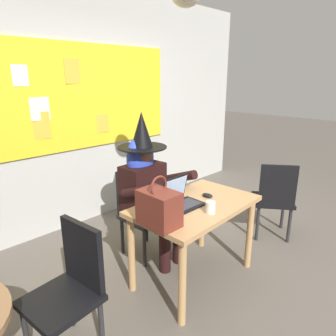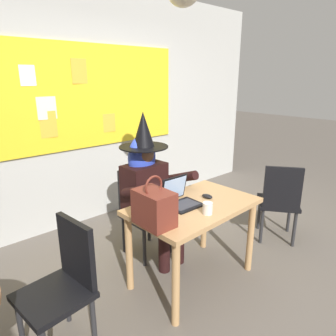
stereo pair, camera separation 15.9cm
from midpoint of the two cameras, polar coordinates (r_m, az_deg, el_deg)
The scene contains 11 objects.
ground_plane at distance 2.97m, azimuth 8.83°, elevation -20.30°, with size 24.00×24.00×0.00m, color #5B544C.
wall_back_bulletin at distance 3.86m, azimuth -12.89°, elevation 11.09°, with size 5.81×1.97×2.82m.
desk_main at distance 2.67m, azimuth 6.54°, elevation -8.97°, with size 1.12×0.71×0.74m.
chair_at_desk at distance 3.16m, azimuth -3.58°, elevation -7.19°, with size 0.43×0.43×0.89m.
person_costumed at distance 2.97m, azimuth -2.16°, elevation -2.66°, with size 0.62×0.71×1.47m.
laptop at distance 2.59m, azimuth 4.06°, elevation -5.74°, with size 0.28×0.27×0.23m.
computer_mouse at distance 2.75m, azimuth 9.03°, elevation -5.28°, with size 0.06×0.10×0.03m, color black.
handbag at distance 2.21m, azimuth -0.55°, elevation -7.45°, with size 0.20×0.30×0.38m.
coffee_mug at distance 2.44m, azimuth 9.32°, elevation -7.49°, with size 0.08×0.08×0.10m, color silver.
chair_spare_by_window at distance 2.21m, azimuth -16.91°, elevation -19.54°, with size 0.46×0.46×0.89m.
chair_extra_corner at distance 3.56m, azimuth 21.41°, elevation -5.49°, with size 0.59×0.59×0.90m.
Camera 2 is at (-1.82, -1.51, 1.78)m, focal length 32.48 mm.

